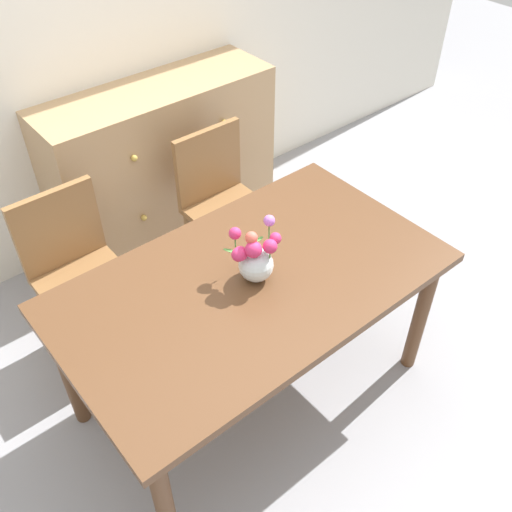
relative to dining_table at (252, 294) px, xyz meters
The scene contains 7 objects.
ground_plane 0.67m from the dining_table, ahead, with size 12.00×12.00×0.00m, color #939399.
back_wall 1.76m from the dining_table, 90.00° to the left, with size 7.00×0.10×2.80m, color silver.
dining_table is the anchor object (origin of this frame).
chair_left 0.94m from the dining_table, 118.67° to the left, with size 0.42×0.42×0.90m.
chair_right 0.94m from the dining_table, 61.33° to the left, with size 0.42×0.42×0.90m.
dresser 1.40m from the dining_table, 73.59° to the left, with size 1.40×0.47×1.00m.
flower_vase 0.20m from the dining_table, 23.74° to the right, with size 0.23×0.20×0.25m.
Camera 1 is at (-1.07, -1.32, 2.41)m, focal length 40.19 mm.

